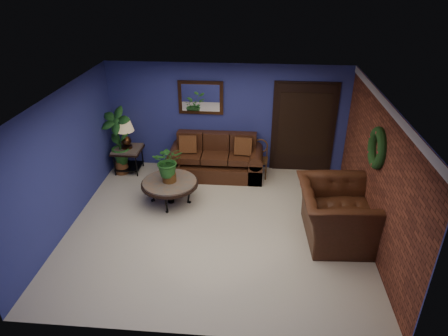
# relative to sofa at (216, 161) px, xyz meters

# --- Properties ---
(floor) EXTENTS (5.50, 5.50, 0.00)m
(floor) POSITION_rel_sofa_xyz_m (0.23, -2.08, -0.32)
(floor) COLOR beige
(floor) RESTS_ON ground
(wall_back) EXTENTS (5.50, 0.04, 2.50)m
(wall_back) POSITION_rel_sofa_xyz_m (0.23, 0.42, 0.93)
(wall_back) COLOR navy
(wall_back) RESTS_ON ground
(wall_left) EXTENTS (0.04, 5.00, 2.50)m
(wall_left) POSITION_rel_sofa_xyz_m (-2.52, -2.08, 0.93)
(wall_left) COLOR navy
(wall_left) RESTS_ON ground
(wall_right_brick) EXTENTS (0.04, 5.00, 2.50)m
(wall_right_brick) POSITION_rel_sofa_xyz_m (2.98, -2.08, 0.93)
(wall_right_brick) COLOR brown
(wall_right_brick) RESTS_ON ground
(ceiling) EXTENTS (5.50, 5.00, 0.02)m
(ceiling) POSITION_rel_sofa_xyz_m (0.23, -2.08, 2.18)
(ceiling) COLOR silver
(ceiling) RESTS_ON wall_back
(crown_molding) EXTENTS (0.03, 5.00, 0.14)m
(crown_molding) POSITION_rel_sofa_xyz_m (2.95, -2.08, 2.11)
(crown_molding) COLOR white
(crown_molding) RESTS_ON wall_right_brick
(wall_mirror) EXTENTS (1.02, 0.06, 0.77)m
(wall_mirror) POSITION_rel_sofa_xyz_m (-0.37, 0.38, 1.40)
(wall_mirror) COLOR #442613
(wall_mirror) RESTS_ON wall_back
(closet_door) EXTENTS (1.44, 0.06, 2.18)m
(closet_door) POSITION_rel_sofa_xyz_m (1.98, 0.39, 0.73)
(closet_door) COLOR black
(closet_door) RESTS_ON wall_back
(wreath) EXTENTS (0.16, 0.72, 0.72)m
(wreath) POSITION_rel_sofa_xyz_m (2.92, -2.03, 1.38)
(wreath) COLOR black
(wreath) RESTS_ON wall_right_brick
(sofa) EXTENTS (2.15, 0.93, 0.97)m
(sofa) POSITION_rel_sofa_xyz_m (0.00, 0.00, 0.00)
(sofa) COLOR #411E12
(sofa) RESTS_ON ground
(coffee_table) EXTENTS (1.16, 1.16, 0.50)m
(coffee_table) POSITION_rel_sofa_xyz_m (-0.81, -1.33, 0.12)
(coffee_table) COLOR #55504A
(coffee_table) RESTS_ON ground
(end_table) EXTENTS (0.65, 0.65, 0.60)m
(end_table) POSITION_rel_sofa_xyz_m (-2.07, -0.03, 0.14)
(end_table) COLOR #55504A
(end_table) RESTS_ON ground
(table_lamp) EXTENTS (0.41, 0.41, 0.69)m
(table_lamp) POSITION_rel_sofa_xyz_m (-2.07, -0.03, 0.73)
(table_lamp) COLOR #442613
(table_lamp) RESTS_ON end_table
(side_chair) EXTENTS (0.39, 0.39, 0.86)m
(side_chair) POSITION_rel_sofa_xyz_m (1.01, 0.03, 0.17)
(side_chair) COLOR #503217
(side_chair) RESTS_ON ground
(armchair) EXTENTS (1.39, 1.57, 0.98)m
(armchair) POSITION_rel_sofa_xyz_m (2.38, -2.22, 0.17)
(armchair) COLOR #411E12
(armchair) RESTS_ON ground
(coffee_plant) EXTENTS (0.68, 0.62, 0.79)m
(coffee_plant) POSITION_rel_sofa_xyz_m (-0.81, -1.33, 0.61)
(coffee_plant) COLOR #5C3417
(coffee_plant) RESTS_ON coffee_table
(floor_plant) EXTENTS (0.43, 0.38, 0.83)m
(floor_plant) POSITION_rel_sofa_xyz_m (2.58, -1.21, 0.12)
(floor_plant) COLOR #5C3417
(floor_plant) RESTS_ON ground
(tall_plant) EXTENTS (0.81, 0.66, 1.59)m
(tall_plant) POSITION_rel_sofa_xyz_m (-2.22, -0.13, 0.55)
(tall_plant) COLOR brown
(tall_plant) RESTS_ON ground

